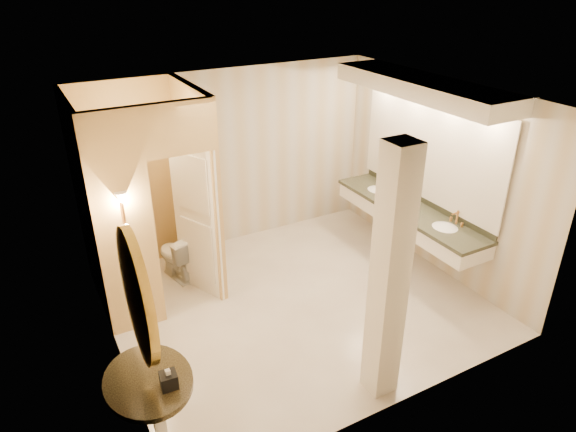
# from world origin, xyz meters

# --- Properties ---
(floor) EXTENTS (4.50, 4.50, 0.00)m
(floor) POSITION_xyz_m (0.00, 0.00, 0.00)
(floor) COLOR beige
(floor) RESTS_ON ground
(ceiling) EXTENTS (4.50, 4.50, 0.00)m
(ceiling) POSITION_xyz_m (0.00, 0.00, 2.70)
(ceiling) COLOR white
(ceiling) RESTS_ON wall_back
(wall_back) EXTENTS (4.50, 0.02, 2.70)m
(wall_back) POSITION_xyz_m (0.00, 2.00, 1.35)
(wall_back) COLOR beige
(wall_back) RESTS_ON floor
(wall_front) EXTENTS (4.50, 0.02, 2.70)m
(wall_front) POSITION_xyz_m (0.00, -2.00, 1.35)
(wall_front) COLOR beige
(wall_front) RESTS_ON floor
(wall_left) EXTENTS (0.02, 4.00, 2.70)m
(wall_left) POSITION_xyz_m (-2.25, 0.00, 1.35)
(wall_left) COLOR beige
(wall_left) RESTS_ON floor
(wall_right) EXTENTS (0.02, 4.00, 2.70)m
(wall_right) POSITION_xyz_m (2.25, 0.00, 1.35)
(wall_right) COLOR beige
(wall_right) RESTS_ON floor
(toilet_closet) EXTENTS (1.50, 1.55, 2.70)m
(toilet_closet) POSITION_xyz_m (-1.12, 0.97, 1.39)
(toilet_closet) COLOR #E5BF77
(toilet_closet) RESTS_ON floor
(wall_sconce) EXTENTS (0.14, 0.14, 0.42)m
(wall_sconce) POSITION_xyz_m (-1.93, 0.43, 1.73)
(wall_sconce) COLOR #CF8942
(wall_sconce) RESTS_ON toilet_closet
(vanity) EXTENTS (0.75, 2.83, 2.09)m
(vanity) POSITION_xyz_m (1.98, 0.16, 1.63)
(vanity) COLOR white
(vanity) RESTS_ON floor
(console_shelf) EXTENTS (0.92, 0.92, 1.91)m
(console_shelf) POSITION_xyz_m (-2.21, -1.40, 1.34)
(console_shelf) COLOR black
(console_shelf) RESTS_ON floor
(pillar) EXTENTS (0.28, 0.28, 2.70)m
(pillar) POSITION_xyz_m (0.03, -1.72, 1.35)
(pillar) COLOR white
(pillar) RESTS_ON floor
(tissue_box) EXTENTS (0.15, 0.15, 0.14)m
(tissue_box) POSITION_xyz_m (-2.10, -1.57, 0.94)
(tissue_box) COLOR black
(tissue_box) RESTS_ON console_shelf
(toilet) EXTENTS (0.52, 0.74, 0.69)m
(toilet) POSITION_xyz_m (-1.16, 1.33, 0.34)
(toilet) COLOR white
(toilet) RESTS_ON floor
(soap_bottle_a) EXTENTS (0.07, 0.07, 0.14)m
(soap_bottle_a) POSITION_xyz_m (1.86, 0.14, 0.94)
(soap_bottle_a) COLOR beige
(soap_bottle_a) RESTS_ON vanity
(soap_bottle_b) EXTENTS (0.12, 0.12, 0.11)m
(soap_bottle_b) POSITION_xyz_m (1.98, 0.15, 0.93)
(soap_bottle_b) COLOR silver
(soap_bottle_b) RESTS_ON vanity
(soap_bottle_c) EXTENTS (0.08, 0.08, 0.20)m
(soap_bottle_c) POSITION_xyz_m (1.96, 0.38, 0.98)
(soap_bottle_c) COLOR #C6B28C
(soap_bottle_c) RESTS_ON vanity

